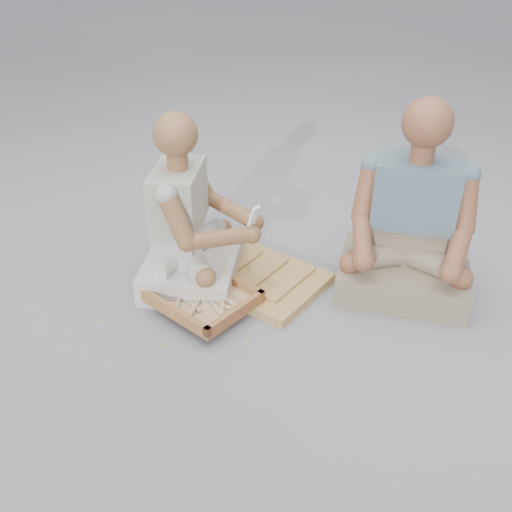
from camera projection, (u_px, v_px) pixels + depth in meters
The scene contains 31 objects.
ground at pixel (248, 324), 2.41m from camera, with size 60.00×60.00×0.00m, color gray.
carved_panel at pixel (251, 275), 2.68m from camera, with size 0.66×0.44×0.04m, color olive.
tool_tray at pixel (201, 296), 2.47m from camera, with size 0.50×0.43×0.06m.
chisel_0 at pixel (218, 296), 2.46m from camera, with size 0.21×0.09×0.02m.
chisel_1 at pixel (231, 302), 2.41m from camera, with size 0.21×0.10×0.02m.
chisel_2 at pixel (219, 291), 2.49m from camera, with size 0.14×0.19×0.02m.
chisel_3 at pixel (223, 307), 2.40m from camera, with size 0.22×0.05×0.02m.
chisel_4 at pixel (222, 305), 2.40m from camera, with size 0.13×0.20×0.02m.
chisel_5 at pixel (193, 306), 2.41m from camera, with size 0.21×0.10×0.02m.
chisel_6 at pixel (177, 305), 2.39m from camera, with size 0.11×0.21×0.02m.
chisel_7 at pixel (197, 299), 2.44m from camera, with size 0.20×0.12×0.02m.
chisel_8 at pixel (216, 308), 2.38m from camera, with size 0.20×0.12×0.02m.
chisel_9 at pixel (194, 308), 2.37m from camera, with size 0.07×0.22×0.02m.
wood_chip_0 at pixel (257, 294), 2.58m from camera, with size 0.02×0.01×0.00m, color tan.
wood_chip_1 at pixel (99, 323), 2.41m from camera, with size 0.02×0.01×0.00m, color tan.
wood_chip_2 at pixel (226, 301), 2.54m from camera, with size 0.02×0.01×0.00m, color tan.
wood_chip_3 at pixel (248, 343), 2.31m from camera, with size 0.02×0.01×0.00m, color tan.
wood_chip_4 at pixel (268, 317), 2.44m from camera, with size 0.02×0.01×0.00m, color tan.
wood_chip_5 at pixel (173, 290), 2.61m from camera, with size 0.02×0.01×0.00m, color tan.
wood_chip_6 at pixel (282, 315), 2.46m from camera, with size 0.02×0.01×0.00m, color tan.
wood_chip_7 at pixel (219, 326), 2.39m from camera, with size 0.02×0.01×0.00m, color tan.
wood_chip_8 at pixel (150, 303), 2.53m from camera, with size 0.02×0.01×0.00m, color tan.
wood_chip_9 at pixel (205, 328), 2.39m from camera, with size 0.02×0.01×0.00m, color tan.
wood_chip_10 at pixel (274, 325), 2.40m from camera, with size 0.02×0.01×0.00m, color tan.
wood_chip_11 at pixel (238, 300), 2.55m from camera, with size 0.02×0.01×0.00m, color tan.
wood_chip_12 at pixel (206, 265), 2.79m from camera, with size 0.02×0.01×0.00m, color tan.
wood_chip_13 at pixel (164, 345), 2.29m from camera, with size 0.02×0.01×0.00m, color tan.
wood_chip_14 at pixel (174, 270), 2.75m from camera, with size 0.02×0.01×0.00m, color tan.
craftsman at pixel (190, 228), 2.55m from camera, with size 0.61×0.63×0.80m.
companion at pixel (410, 232), 2.48m from camera, with size 0.66×0.57×0.88m.
mobile_phone at pixel (254, 216), 2.41m from camera, with size 0.05×0.05×0.10m.
Camera 1 is at (0.94, -1.62, 1.54)m, focal length 40.00 mm.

